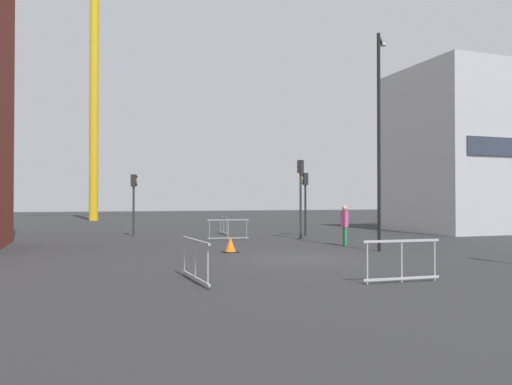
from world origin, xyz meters
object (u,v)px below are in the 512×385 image
construction_crane (97,45)px  traffic_light_near (134,194)px  streetlamp_tall (379,127)px  traffic_cone_orange (230,245)px  traffic_light_island (301,186)px  traffic_light_corner (305,193)px  pedestrian_walking (345,222)px

construction_crane → traffic_light_near: construction_crane is taller
streetlamp_tall → traffic_cone_orange: 7.75m
streetlamp_tall → traffic_cone_orange: streetlamp_tall is taller
streetlamp_tall → traffic_light_island: size_ratio=2.10×
traffic_light_corner → traffic_light_island: size_ratio=0.86×
pedestrian_walking → traffic_cone_orange: 5.84m
traffic_light_island → traffic_cone_orange: 8.22m
traffic_light_corner → pedestrian_walking: (-1.06, -6.41, -1.41)m
traffic_light_island → traffic_light_corner: bearing=58.0°
pedestrian_walking → traffic_cone_orange: (-5.71, -0.92, -0.79)m
streetlamp_tall → traffic_light_island: bearing=92.2°
construction_crane → traffic_light_corner: (10.62, -26.86, -15.42)m
streetlamp_tall → construction_crane: bearing=105.2°
traffic_light_near → traffic_cone_orange: size_ratio=5.88×
traffic_light_island → construction_crane: bearing=108.2°
traffic_light_corner → traffic_cone_orange: 10.21m
streetlamp_tall → pedestrian_walking: streetlamp_tall is taller
traffic_light_near → traffic_light_corner: bearing=-18.0°
construction_crane → traffic_cone_orange: size_ratio=46.54×
streetlamp_tall → traffic_light_island: streetlamp_tall is taller
traffic_light_corner → traffic_cone_orange: (-6.76, -7.33, -2.20)m
traffic_light_corner → traffic_light_near: bearing=162.0°
traffic_light_island → traffic_light_near: (-8.27, 4.94, -0.41)m
pedestrian_walking → construction_crane: bearing=106.0°
streetlamp_tall → traffic_light_corner: (0.89, 8.94, -2.59)m
streetlamp_tall → traffic_cone_orange: bearing=164.6°
construction_crane → traffic_light_island: size_ratio=6.65×
traffic_light_near → streetlamp_tall: bearing=-54.6°
traffic_light_corner → traffic_cone_orange: size_ratio=6.05×
construction_crane → traffic_light_island: 33.80m
traffic_light_corner → traffic_light_near: size_ratio=1.03×
traffic_cone_orange → construction_crane: bearing=96.4°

